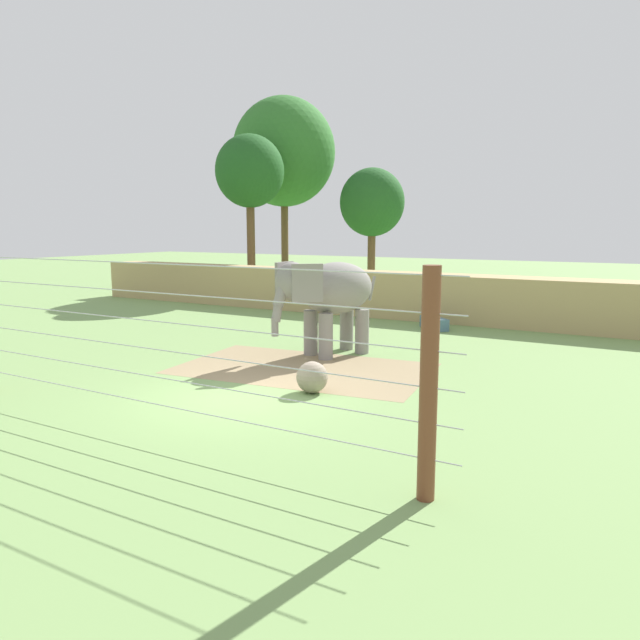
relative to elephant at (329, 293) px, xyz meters
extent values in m
plane|color=#759956|center=(0.41, -4.85, -1.86)|extent=(120.00, 120.00, 0.00)
cube|color=#937F5B|center=(0.20, -1.80, -1.85)|extent=(7.04, 4.73, 0.01)
cube|color=tan|center=(0.41, 8.11, -0.92)|extent=(36.00, 1.80, 1.88)
cylinder|color=gray|center=(0.18, -0.51, -1.19)|extent=(0.42, 0.42, 1.34)
cylinder|color=gray|center=(-0.49, -0.21, -1.19)|extent=(0.42, 0.42, 1.34)
cylinder|color=gray|center=(0.73, 0.74, -1.19)|extent=(0.42, 0.42, 1.34)
cylinder|color=gray|center=(0.06, 1.04, -1.19)|extent=(0.42, 0.42, 1.34)
ellipsoid|color=gray|center=(0.12, 0.27, 0.13)|extent=(2.22, 2.81, 1.53)
ellipsoid|color=gray|center=(-0.51, -1.16, 0.40)|extent=(1.34, 1.29, 1.10)
cube|color=gray|center=(0.05, -1.30, 0.40)|extent=(0.71, 0.64, 1.05)
cube|color=gray|center=(-0.99, -0.84, 0.40)|extent=(0.11, 0.86, 1.05)
cylinder|color=gray|center=(-0.68, -1.53, 0.00)|extent=(0.47, 0.55, 0.60)
cylinder|color=gray|center=(-0.72, -1.64, -0.42)|extent=(0.37, 0.41, 0.56)
cylinder|color=gray|center=(-0.75, -1.71, -0.81)|extent=(0.26, 0.26, 0.52)
cylinder|color=gray|center=(0.68, 1.53, 0.03)|extent=(0.20, 0.30, 0.76)
sphere|color=gray|center=(1.61, -3.69, -1.49)|extent=(0.73, 0.73, 0.73)
cylinder|color=brown|center=(5.68, -7.49, -0.23)|extent=(0.25, 0.25, 3.25)
cylinder|color=#B7B7BC|center=(0.41, -7.49, -1.27)|extent=(11.55, 0.02, 0.02)
cylinder|color=#B7B7BC|center=(0.41, -7.49, -0.76)|extent=(11.55, 0.02, 0.02)
cylinder|color=#B7B7BC|center=(0.41, -7.49, -0.26)|extent=(11.55, 0.02, 0.02)
cylinder|color=#B7B7BC|center=(0.41, -7.49, 0.25)|extent=(11.55, 0.02, 0.02)
cylinder|color=#B7B7BC|center=(0.41, -7.49, 0.76)|extent=(11.55, 0.02, 0.02)
cylinder|color=#B7B7BC|center=(0.41, -7.49, 1.27)|extent=(11.55, 0.02, 0.02)
cube|color=slate|center=(1.21, 5.95, -1.64)|extent=(1.36, 1.33, 0.44)
cylinder|color=brown|center=(-5.83, 15.53, -0.05)|extent=(0.44, 0.44, 3.61)
ellipsoid|color=#1E511E|center=(-5.83, 15.53, 3.30)|extent=(3.62, 3.62, 3.80)
cylinder|color=brown|center=(-10.92, 11.02, 0.73)|extent=(0.44, 0.44, 5.17)
ellipsoid|color=#1E511E|center=(-10.92, 11.02, 4.87)|extent=(3.66, 3.66, 3.85)
cylinder|color=brown|center=(-11.85, 15.79, 0.96)|extent=(0.44, 0.44, 5.64)
ellipsoid|color=#2D6B28|center=(-11.85, 15.79, 6.42)|extent=(6.20, 6.20, 6.51)
camera|label=1|loc=(8.21, -14.87, 1.87)|focal=32.88mm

